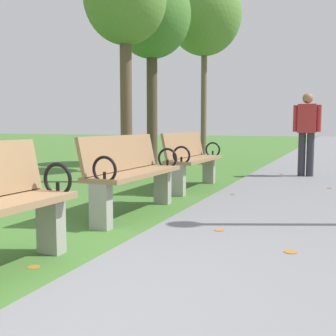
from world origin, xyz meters
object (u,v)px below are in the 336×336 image
Objects in this scene: tree_2 at (125,2)px; tree_3 at (152,17)px; tree_4 at (205,15)px; park_bench_3 at (192,159)px; pedestrian_walking at (307,130)px; park_bench_2 at (132,172)px.

tree_2 is 1.80m from tree_3.
park_bench_3 is at bearing -75.04° from tree_4.
tree_3 is 2.66× the size of pedestrian_walking.
tree_2 is at bearing -145.77° from pedestrian_walking.
tree_4 is at bearing 144.86° from pedestrian_walking.
tree_4 is at bearing 100.10° from park_bench_2.
park_bench_2 is 0.99× the size of pedestrian_walking.
park_bench_3 is at bearing -13.37° from tree_2.
tree_4 is (-1.13, 6.32, 3.33)m from park_bench_2.
park_bench_2 is at bearing -68.61° from tree_3.
park_bench_2 is 7.23m from tree_4.
park_bench_2 is 3.84m from tree_2.
tree_4 is 3.01× the size of pedestrian_walking.
tree_2 is at bearing -80.48° from tree_3.
tree_4 is (0.52, 2.13, 0.50)m from tree_3.
park_bench_3 is at bearing -51.78° from tree_3.
tree_2 is 2.47× the size of pedestrian_walking.
park_bench_2 is 5.32m from tree_3.
tree_2 is (-1.35, 0.32, 2.66)m from park_bench_3.
park_bench_3 is (-0.00, 2.11, 0.00)m from park_bench_2.
tree_4 is (0.22, 3.89, 0.68)m from tree_2.
park_bench_2 is 2.11m from park_bench_3.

